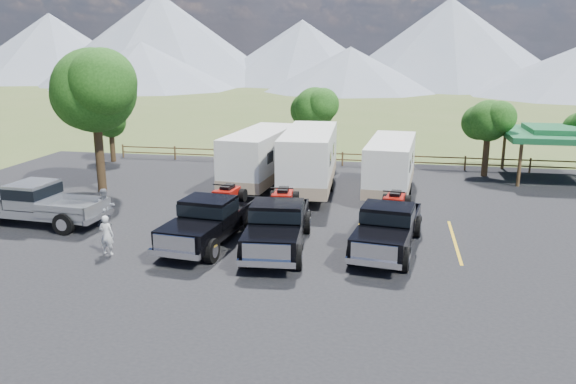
% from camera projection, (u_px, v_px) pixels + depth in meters
% --- Properties ---
extents(ground, '(320.00, 320.00, 0.00)m').
position_uv_depth(ground, '(295.00, 268.00, 20.50)').
color(ground, '#455925').
rests_on(ground, ground).
extents(asphalt_lot, '(44.00, 34.00, 0.04)m').
position_uv_depth(asphalt_lot, '(308.00, 241.00, 23.35)').
color(asphalt_lot, black).
rests_on(asphalt_lot, ground).
extents(stall_lines, '(12.12, 5.50, 0.01)m').
position_uv_depth(stall_lines, '(311.00, 232.00, 24.29)').
color(stall_lines, gold).
rests_on(stall_lines, asphalt_lot).
extents(tree_big_nw, '(5.54, 5.18, 7.84)m').
position_uv_depth(tree_big_nw, '(94.00, 90.00, 29.94)').
color(tree_big_nw, black).
rests_on(tree_big_nw, ground).
extents(tree_ne_a, '(3.11, 2.92, 4.76)m').
position_uv_depth(tree_ne_a, '(488.00, 121.00, 34.21)').
color(tree_ne_a, black).
rests_on(tree_ne_a, ground).
extents(tree_north, '(3.46, 3.24, 5.25)m').
position_uv_depth(tree_north, '(314.00, 108.00, 38.00)').
color(tree_north, black).
rests_on(tree_north, ground).
extents(tree_nw_small, '(2.59, 2.43, 3.85)m').
position_uv_depth(tree_nw_small, '(110.00, 122.00, 38.87)').
color(tree_nw_small, black).
rests_on(tree_nw_small, ground).
extents(rail_fence, '(36.12, 0.12, 1.00)m').
position_uv_depth(rail_fence, '(372.00, 158.00, 37.59)').
color(rail_fence, brown).
rests_on(rail_fence, ground).
extents(pavilion, '(6.20, 6.20, 3.22)m').
position_uv_depth(pavilion, '(557.00, 134.00, 33.65)').
color(pavilion, brown).
rests_on(pavilion, ground).
extents(mountain_range, '(209.00, 71.00, 20.00)m').
position_uv_depth(mountain_range, '(345.00, 47.00, 120.76)').
color(mountain_range, gray).
rests_on(mountain_range, ground).
extents(rig_left, '(2.80, 6.57, 2.13)m').
position_uv_depth(rig_left, '(211.00, 217.00, 22.96)').
color(rig_left, black).
rests_on(rig_left, asphalt_lot).
extents(rig_center, '(2.68, 6.61, 2.16)m').
position_uv_depth(rig_center, '(278.00, 223.00, 22.24)').
color(rig_center, black).
rests_on(rig_center, asphalt_lot).
extents(rig_right, '(2.86, 6.44, 2.08)m').
position_uv_depth(rig_right, '(388.00, 225.00, 22.08)').
color(rig_right, black).
rests_on(rig_right, asphalt_lot).
extents(trailer_left, '(3.11, 9.36, 3.24)m').
position_uv_depth(trailer_left, '(260.00, 158.00, 31.78)').
color(trailer_left, white).
rests_on(trailer_left, asphalt_lot).
extents(trailer_center, '(2.97, 9.93, 3.45)m').
position_uv_depth(trailer_center, '(309.00, 160.00, 30.65)').
color(trailer_center, white).
rests_on(trailer_center, asphalt_lot).
extents(trailer_right, '(2.76, 8.68, 3.00)m').
position_uv_depth(trailer_right, '(390.00, 166.00, 30.22)').
color(trailer_right, white).
rests_on(trailer_right, asphalt_lot).
extents(pickup_silver, '(6.60, 2.64, 1.94)m').
position_uv_depth(pickup_silver, '(37.00, 203.00, 25.21)').
color(pickup_silver, gray).
rests_on(pickup_silver, asphalt_lot).
extents(person_a, '(0.59, 0.40, 1.57)m').
position_uv_depth(person_a, '(107.00, 235.00, 21.55)').
color(person_a, silver).
rests_on(person_a, asphalt_lot).
extents(person_b, '(1.04, 1.02, 1.69)m').
position_uv_depth(person_b, '(106.00, 207.00, 25.11)').
color(person_b, slate).
rests_on(person_b, asphalt_lot).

